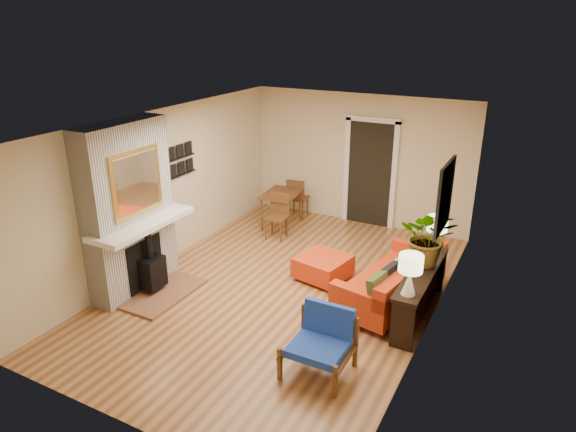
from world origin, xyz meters
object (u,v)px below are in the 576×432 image
ottoman (323,266)px  houseplant (429,237)px  dining_table (285,200)px  lamp_far (437,230)px  sofa (396,281)px  lamp_near (410,270)px  console_table (421,280)px  blue_chair (322,338)px

ottoman → houseplant: (1.64, -0.18, 0.92)m
dining_table → houseplant: houseplant is taller
dining_table → lamp_far: size_ratio=3.00×
sofa → ottoman: 1.26m
lamp_near → houseplant: houseplant is taller
console_table → houseplant: size_ratio=2.23×
dining_table → console_table: 3.85m
dining_table → console_table: dining_table is taller
dining_table → sofa: bearing=-33.2°
ottoman → console_table: bearing=-14.2°
sofa → console_table: (0.41, -0.23, 0.23)m
console_table → lamp_far: (0.00, 0.73, 0.49)m
sofa → lamp_far: bearing=50.5°
lamp_far → dining_table: bearing=157.4°
console_table → houseplant: 0.61m
lamp_near → houseplant: bearing=90.6°
sofa → blue_chair: bearing=-99.9°
ottoman → console_table: console_table is taller
ottoman → blue_chair: (0.91, -2.07, 0.20)m
blue_chair → dining_table: (-2.50, 3.74, 0.14)m
lamp_far → houseplant: size_ratio=0.65×
dining_table → blue_chair: bearing=-56.2°
sofa → blue_chair: sofa is taller
dining_table → lamp_far: bearing=-22.6°
blue_chair → dining_table: 4.50m
sofa → ottoman: size_ratio=2.44×
dining_table → houseplant: size_ratio=1.95×
blue_chair → houseplant: bearing=68.9°
sofa → houseplant: (0.40, 0.00, 0.79)m
sofa → ottoman: bearing=171.5°
houseplant → console_table: bearing=-87.6°
console_table → ottoman: bearing=165.8°
console_table → houseplant: houseplant is taller
console_table → lamp_near: size_ratio=3.43×
dining_table → houseplant: (3.23, -1.85, 0.58)m
console_table → lamp_near: 0.86m
dining_table → console_table: bearing=-32.7°
sofa → console_table: sofa is taller
blue_chair → lamp_near: lamp_near is taller
blue_chair → console_table: bearing=65.9°
blue_chair → sofa: bearing=80.1°
console_table → sofa: bearing=150.5°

